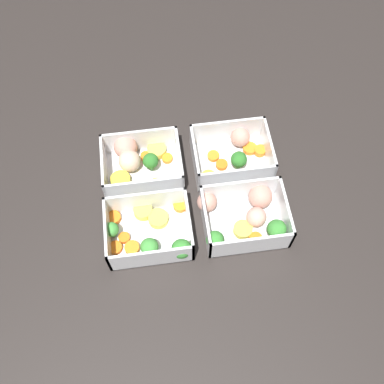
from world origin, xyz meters
name	(u,v)px	position (x,y,z in m)	size (l,w,h in m)	color
ground_plane	(192,197)	(0.00, 0.00, 0.00)	(4.00, 4.00, 0.00)	#282321
container_near_left	(150,232)	(-0.09, -0.07, 0.02)	(0.16, 0.14, 0.06)	white
container_near_right	(246,216)	(0.09, -0.07, 0.02)	(0.17, 0.13, 0.06)	white
container_far_left	(138,163)	(-0.10, 0.08, 0.02)	(0.16, 0.15, 0.06)	white
container_far_right	(233,155)	(0.10, 0.08, 0.02)	(0.16, 0.13, 0.06)	white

